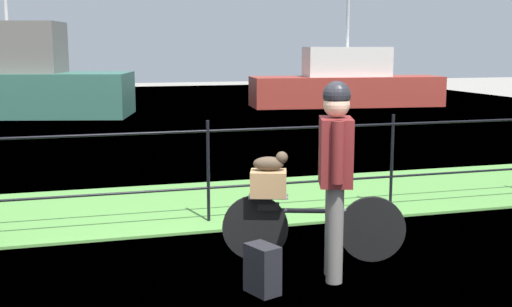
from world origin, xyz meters
TOP-DOWN VIEW (x-y plane):
  - ground_plane at (0.00, 0.00)m, footprint 60.00×60.00m
  - grass_strip at (0.00, 2.91)m, footprint 27.00×2.40m
  - harbor_water at (0.00, 11.97)m, footprint 30.00×30.00m
  - iron_fence at (-0.00, 2.08)m, footprint 18.04×0.04m
  - bicycle_main at (0.65, 0.59)m, footprint 1.61×0.58m
  - wooden_crate at (0.27, 0.72)m, footprint 0.39×0.35m
  - terrier_dog at (0.30, 0.71)m, footprint 0.32×0.22m
  - cyclist_person at (0.67, 0.11)m, footprint 0.37×0.52m
  - backpack_on_paving at (-0.01, -0.05)m, footprint 0.27×0.33m
  - moored_boat_near at (7.28, 14.70)m, footprint 6.40×2.31m
  - moored_boat_mid at (-3.05, 14.51)m, footprint 6.96×3.83m

SIDE VIEW (x-z plane):
  - ground_plane at x=0.00m, z-range 0.00..0.00m
  - harbor_water at x=0.00m, z-range 0.00..0.00m
  - grass_strip at x=0.00m, z-range 0.00..0.03m
  - backpack_on_paving at x=-0.01m, z-range 0.00..0.40m
  - bicycle_main at x=0.65m, z-range 0.02..0.63m
  - iron_fence at x=0.00m, z-range 0.10..1.26m
  - moored_boat_near at x=7.28m, z-range -1.05..2.48m
  - wooden_crate at x=0.27m, z-range 0.61..0.84m
  - terrier_dog at x=0.30m, z-range 0.83..1.01m
  - moored_boat_mid at x=-3.05m, z-range -1.16..3.07m
  - cyclist_person at x=0.67m, z-range 0.16..1.84m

